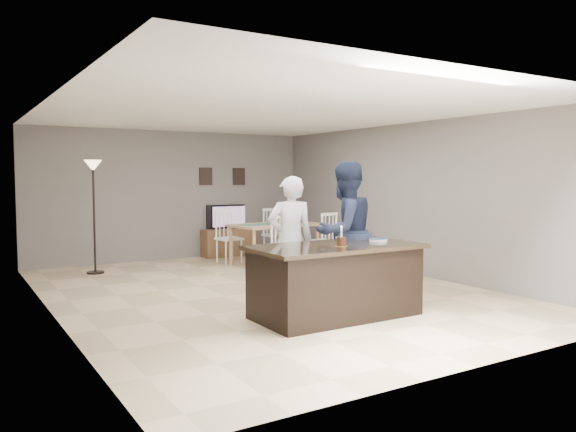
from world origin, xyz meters
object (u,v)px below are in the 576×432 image
woman (291,239)px  dining_table (275,231)px  television (228,217)px  floor_lamp (93,186)px  kitchen_island (335,280)px  man (345,233)px  tv_console (229,242)px  plate_stack (378,240)px  birthday_cake (341,241)px

woman → dining_table: (1.50, 3.02, -0.20)m
television → floor_lamp: bearing=15.6°
kitchen_island → man: 0.94m
television → woman: (-1.23, -4.63, 0.01)m
tv_console → man: bearing=-97.3°
man → floor_lamp: size_ratio=0.96×
kitchen_island → floor_lamp: floor_lamp is taller
dining_table → kitchen_island: bearing=-116.6°
floor_lamp → television: bearing=15.6°
plate_stack → floor_lamp: floor_lamp is taller
kitchen_island → man: (0.56, 0.55, 0.52)m
woman → dining_table: size_ratio=0.83×
television → dining_table: size_ratio=0.43×
birthday_cake → dining_table: size_ratio=0.12×
television → plate_stack: size_ratio=3.74×
woman → kitchen_island: bearing=111.8°
plate_stack → woman: bearing=126.7°
plate_stack → man: bearing=104.8°
birthday_cake → dining_table: 4.43m
television → kitchen_island: bearing=78.0°
birthday_cake → television: bearing=78.1°
dining_table → floor_lamp: size_ratio=1.04×
tv_console → plate_stack: plate_stack is taller
dining_table → plate_stack: bearing=-107.4°
kitchen_island → dining_table: (1.46, 4.02, 0.22)m
man → dining_table: 3.60m
dining_table → woman: bearing=-123.0°
kitchen_island → man: man is taller
television → floor_lamp: 3.23m
tv_console → birthday_cake: (-1.22, -5.72, 0.66)m
kitchen_island → birthday_cake: (-0.02, -0.15, 0.50)m
dining_table → tv_console: bearing=93.0°
birthday_cake → plate_stack: birthday_cake is taller
plate_stack → floor_lamp: size_ratio=0.12×
television → woman: size_ratio=0.52×
woman → plate_stack: woman is taller
dining_table → floor_lamp: (-3.30, 0.77, 0.91)m
kitchen_island → tv_console: bearing=77.8°
tv_console → floor_lamp: floor_lamp is taller
kitchen_island → man: size_ratio=1.10×
tv_console → dining_table: dining_table is taller
television → floor_lamp: floor_lamp is taller
plate_stack → dining_table: (0.76, 4.00, -0.25)m
kitchen_island → floor_lamp: size_ratio=1.05×
birthday_cake → plate_stack: 0.74m
kitchen_island → floor_lamp: bearing=111.0°
kitchen_island → birthday_cake: bearing=-98.3°
tv_console → floor_lamp: 3.39m
man → floor_lamp: 4.91m
kitchen_island → dining_table: dining_table is taller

